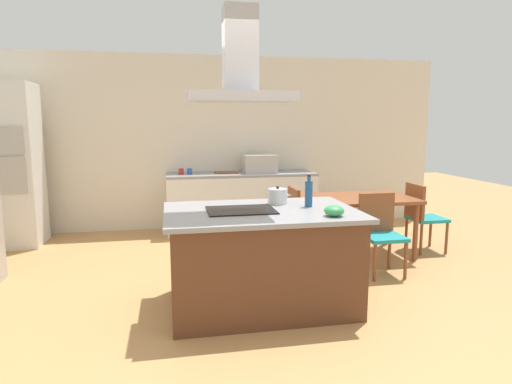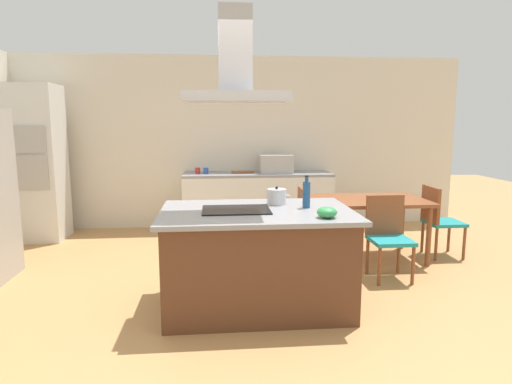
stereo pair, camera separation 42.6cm
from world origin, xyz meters
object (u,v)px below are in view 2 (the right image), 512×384
at_px(chair_facing_island, 388,231).
at_px(chair_at_left_end, 294,220).
at_px(wall_oven_stack, 36,163).
at_px(coffee_mug_blue, 206,171).
at_px(mixing_bowl, 327,212).
at_px(olive_oil_bottle, 306,194).
at_px(range_hood, 235,72).
at_px(countertop_microwave, 276,164).
at_px(cutting_board, 243,172).
at_px(tea_kettle, 277,197).
at_px(cooktop, 236,210).
at_px(coffee_mug_red, 198,171).
at_px(chair_at_right_end, 438,217).
at_px(dining_table, 367,205).

xyz_separation_m(chair_facing_island, chair_at_left_end, (-0.92, 0.67, 0.00)).
bearing_deg(wall_oven_stack, coffee_mug_blue, 5.15).
height_order(mixing_bowl, chair_facing_island, mixing_bowl).
relative_size(olive_oil_bottle, chair_facing_island, 0.33).
xyz_separation_m(mixing_bowl, range_hood, (-0.73, 0.37, 1.16)).
height_order(countertop_microwave, cutting_board, countertop_microwave).
xyz_separation_m(tea_kettle, mixing_bowl, (0.33, -0.64, -0.03)).
xyz_separation_m(coffee_mug_blue, chair_at_left_end, (1.08, -1.56, -0.44)).
height_order(wall_oven_stack, range_hood, range_hood).
xyz_separation_m(cooktop, chair_facing_island, (1.67, 0.64, -0.40)).
distance_m(cutting_board, wall_oven_stack, 2.98).
xyz_separation_m(countertop_microwave, cutting_board, (-0.51, 0.05, -0.13)).
relative_size(coffee_mug_red, coffee_mug_blue, 1.00).
distance_m(cooktop, wall_oven_stack, 3.80).
height_order(countertop_microwave, coffee_mug_red, countertop_microwave).
relative_size(olive_oil_bottle, range_hood, 0.33).
distance_m(chair_at_right_end, chair_at_left_end, 1.83).
bearing_deg(coffee_mug_blue, countertop_microwave, 0.97).
height_order(olive_oil_bottle, cutting_board, olive_oil_bottle).
bearing_deg(mixing_bowl, chair_at_left_end, 89.07).
height_order(coffee_mug_red, chair_facing_island, coffee_mug_red).
xyz_separation_m(cutting_board, chair_facing_island, (1.43, -2.29, -0.40)).
bearing_deg(wall_oven_stack, dining_table, -17.01).
bearing_deg(wall_oven_stack, cooktop, -44.27).
distance_m(olive_oil_bottle, cutting_board, 2.89).
bearing_deg(tea_kettle, mixing_bowl, -63.02).
xyz_separation_m(cooktop, cutting_board, (0.24, 2.93, 0.00)).
bearing_deg(olive_oil_bottle, countertop_microwave, 87.86).
relative_size(cooktop, tea_kettle, 2.55).
bearing_deg(tea_kettle, coffee_mug_blue, 105.61).
xyz_separation_m(wall_oven_stack, dining_table, (4.39, -1.34, -0.43)).
bearing_deg(tea_kettle, wall_oven_stack, 142.69).
bearing_deg(olive_oil_bottle, mixing_bowl, -79.78).
relative_size(cutting_board, dining_table, 0.24).
distance_m(tea_kettle, countertop_microwave, 2.63).
xyz_separation_m(coffee_mug_red, chair_facing_island, (2.12, -2.25, -0.44)).
xyz_separation_m(countertop_microwave, wall_oven_stack, (-3.47, -0.23, 0.06)).
height_order(coffee_mug_blue, range_hood, range_hood).
distance_m(countertop_microwave, chair_at_right_end, 2.47).
bearing_deg(coffee_mug_blue, chair_at_right_end, -28.16).
bearing_deg(chair_at_left_end, cooktop, -120.11).
height_order(tea_kettle, chair_at_right_end, tea_kettle).
relative_size(mixing_bowl, range_hood, 0.19).
distance_m(countertop_microwave, coffee_mug_blue, 1.08).
relative_size(cooktop, cutting_board, 1.76).
height_order(tea_kettle, cutting_board, tea_kettle).
relative_size(tea_kettle, chair_facing_island, 0.26).
xyz_separation_m(tea_kettle, coffee_mug_blue, (-0.72, 2.59, -0.03)).
xyz_separation_m(countertop_microwave, chair_at_right_end, (1.83, -1.58, -0.53)).
height_order(coffee_mug_blue, wall_oven_stack, wall_oven_stack).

